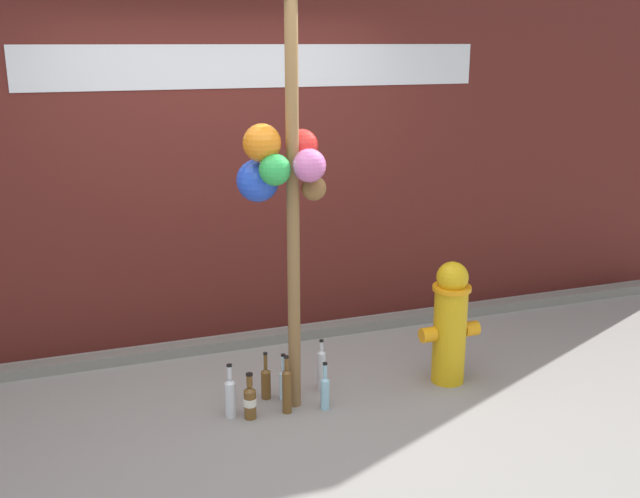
# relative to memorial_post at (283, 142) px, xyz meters

# --- Properties ---
(ground_plane) EXTENTS (14.00, 14.00, 0.00)m
(ground_plane) POSITION_rel_memorial_post_xyz_m (-0.11, -0.25, -1.69)
(ground_plane) COLOR gray
(building_wall) EXTENTS (10.00, 0.21, 3.92)m
(building_wall) POSITION_rel_memorial_post_xyz_m (-0.11, 1.39, 0.27)
(building_wall) COLOR #561E19
(building_wall) RESTS_ON ground_plane
(curb_strip) EXTENTS (8.00, 0.12, 0.08)m
(curb_strip) POSITION_rel_memorial_post_xyz_m (-0.11, 1.01, -1.65)
(curb_strip) COLOR slate
(curb_strip) RESTS_ON ground_plane
(memorial_post) EXTENTS (0.54, 0.47, 2.85)m
(memorial_post) POSITION_rel_memorial_post_xyz_m (0.00, 0.00, 0.00)
(memorial_post) COLOR olive
(memorial_post) RESTS_ON ground_plane
(fire_hydrant) EXTENTS (0.43, 0.26, 0.86)m
(fire_hydrant) POSITION_rel_memorial_post_xyz_m (1.15, -0.04, -1.26)
(fire_hydrant) COLOR gold
(fire_hydrant) RESTS_ON ground_plane
(bottle_0) EXTENTS (0.08, 0.08, 0.30)m
(bottle_0) POSITION_rel_memorial_post_xyz_m (-0.26, -0.08, -1.57)
(bottle_0) COLOR brown
(bottle_0) RESTS_ON ground_plane
(bottle_1) EXTENTS (0.06, 0.06, 0.36)m
(bottle_1) POSITION_rel_memorial_post_xyz_m (0.28, 0.13, -1.54)
(bottle_1) COLOR silver
(bottle_1) RESTS_ON ground_plane
(bottle_2) EXTENTS (0.06, 0.06, 0.32)m
(bottle_2) POSITION_rel_memorial_post_xyz_m (0.21, -0.13, -1.57)
(bottle_2) COLOR #93CCE0
(bottle_2) RESTS_ON ground_plane
(bottle_3) EXTENTS (0.06, 0.06, 0.39)m
(bottle_3) POSITION_rel_memorial_post_xyz_m (-0.03, -0.10, -1.53)
(bottle_3) COLOR brown
(bottle_3) RESTS_ON ground_plane
(bottle_4) EXTENTS (0.06, 0.06, 0.32)m
(bottle_4) POSITION_rel_memorial_post_xyz_m (-0.10, 0.13, -1.57)
(bottle_4) COLOR brown
(bottle_4) RESTS_ON ground_plane
(bottle_5) EXTENTS (0.07, 0.07, 0.35)m
(bottle_5) POSITION_rel_memorial_post_xyz_m (-0.37, -0.03, -1.55)
(bottle_5) COLOR silver
(bottle_5) RESTS_ON ground_plane
(bottle_6) EXTENTS (0.06, 0.06, 0.32)m
(bottle_6) POSITION_rel_memorial_post_xyz_m (0.00, 0.08, -1.57)
(bottle_6) COLOR #B2DBEA
(bottle_6) RESTS_ON ground_plane
(litter_0) EXTENTS (0.18, 0.19, 0.01)m
(litter_0) POSITION_rel_memorial_post_xyz_m (-0.41, 1.04, -1.69)
(litter_0) COLOR #8C99B2
(litter_0) RESTS_ON ground_plane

